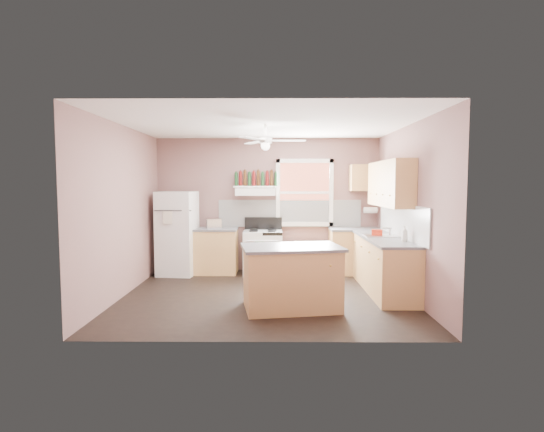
{
  "coord_description": "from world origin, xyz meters",
  "views": [
    {
      "loc": [
        0.15,
        -6.65,
        1.78
      ],
      "look_at": [
        0.1,
        0.3,
        1.25
      ],
      "focal_mm": 28.0,
      "sensor_mm": 36.0,
      "label": 1
    }
  ],
  "objects_px": {
    "refrigerator": "(177,233)",
    "toaster": "(214,224)",
    "stove": "(263,252)",
    "cart": "(310,257)",
    "island": "(291,279)"
  },
  "relations": [
    {
      "from": "cart",
      "to": "island",
      "type": "distance_m",
      "value": 2.5
    },
    {
      "from": "toaster",
      "to": "cart",
      "type": "bearing_deg",
      "value": -17.64
    },
    {
      "from": "stove",
      "to": "toaster",
      "type": "bearing_deg",
      "value": 173.9
    },
    {
      "from": "refrigerator",
      "to": "island",
      "type": "distance_m",
      "value": 3.14
    },
    {
      "from": "stove",
      "to": "cart",
      "type": "distance_m",
      "value": 0.95
    },
    {
      "from": "refrigerator",
      "to": "toaster",
      "type": "relative_size",
      "value": 5.82
    },
    {
      "from": "cart",
      "to": "refrigerator",
      "type": "bearing_deg",
      "value": -175.88
    },
    {
      "from": "toaster",
      "to": "island",
      "type": "relative_size",
      "value": 0.21
    },
    {
      "from": "stove",
      "to": "cart",
      "type": "xyz_separation_m",
      "value": [
        0.93,
        0.13,
        -0.12
      ]
    },
    {
      "from": "refrigerator",
      "to": "toaster",
      "type": "xyz_separation_m",
      "value": [
        0.69,
        0.16,
        0.18
      ]
    },
    {
      "from": "island",
      "to": "cart",
      "type": "bearing_deg",
      "value": 70.34
    },
    {
      "from": "cart",
      "to": "stove",
      "type": "bearing_deg",
      "value": -172.0
    },
    {
      "from": "toaster",
      "to": "island",
      "type": "bearing_deg",
      "value": -77.54
    },
    {
      "from": "island",
      "to": "refrigerator",
      "type": "bearing_deg",
      "value": 124.33
    },
    {
      "from": "refrigerator",
      "to": "island",
      "type": "xyz_separation_m",
      "value": [
        2.14,
        -2.26,
        -0.38
      ]
    }
  ]
}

